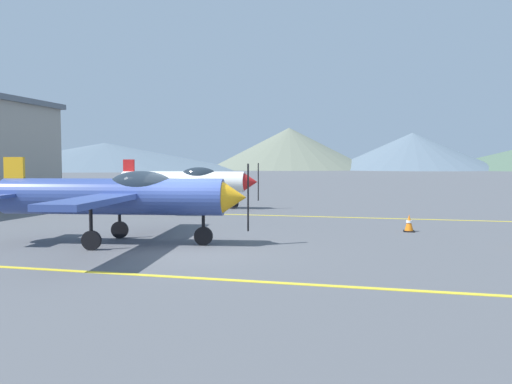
% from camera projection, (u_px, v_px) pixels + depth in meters
% --- Properties ---
extents(ground_plane, '(400.00, 400.00, 0.00)m').
position_uv_depth(ground_plane, '(185.00, 249.00, 13.34)').
color(ground_plane, '#54565B').
extents(apron_line_near, '(80.00, 0.16, 0.01)m').
position_uv_depth(apron_line_near, '(130.00, 274.00, 10.30)').
color(apron_line_near, yellow).
rests_on(apron_line_near, ground_plane).
extents(apron_line_far, '(80.00, 0.16, 0.01)m').
position_uv_depth(apron_line_far, '(259.00, 215.00, 21.84)').
color(apron_line_far, yellow).
rests_on(apron_line_far, ground_plane).
extents(airplane_near, '(7.27, 8.33, 2.49)m').
position_uv_depth(airplane_near, '(122.00, 195.00, 14.06)').
color(airplane_near, '#33478C').
rests_on(airplane_near, ground_plane).
extents(airplane_mid, '(7.24, 8.32, 2.49)m').
position_uv_depth(airplane_mid, '(188.00, 181.00, 25.19)').
color(airplane_mid, white).
rests_on(airplane_mid, ground_plane).
extents(traffic_cone_front, '(0.36, 0.36, 0.59)m').
position_uv_depth(traffic_cone_front, '(409.00, 223.00, 16.65)').
color(traffic_cone_front, black).
rests_on(traffic_cone_front, ground_plane).
extents(hill_left, '(88.33, 88.33, 8.50)m').
position_uv_depth(hill_left, '(105.00, 156.00, 156.04)').
color(hill_left, slate).
rests_on(hill_left, ground_plane).
extents(hill_centerleft, '(53.58, 53.58, 13.62)m').
position_uv_depth(hill_centerleft, '(289.00, 149.00, 161.55)').
color(hill_centerleft, slate).
rests_on(hill_centerleft, ground_plane).
extents(hill_centerright, '(52.29, 52.29, 11.60)m').
position_uv_depth(hill_centerright, '(412.00, 151.00, 154.33)').
color(hill_centerright, slate).
rests_on(hill_centerright, ground_plane).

